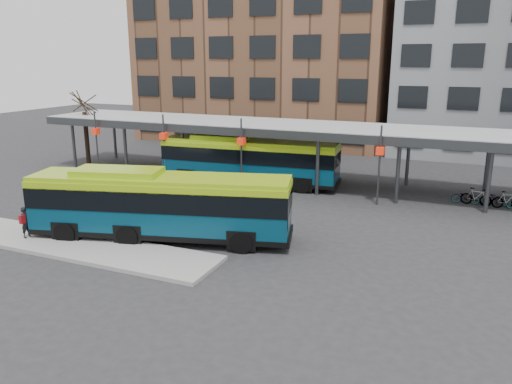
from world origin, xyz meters
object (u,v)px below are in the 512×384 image
(tree, at_px, (87,136))
(pedestrian, at_px, (26,222))
(bus_front, at_px, (160,204))
(bus_rear, at_px, (249,159))

(tree, relative_size, pedestrian, 3.69)
(bus_front, relative_size, pedestrian, 8.41)
(tree, bearing_deg, pedestrian, -57.91)
(bus_rear, bearing_deg, tree, 172.92)
(tree, distance_m, bus_rear, 14.80)
(bus_front, height_order, pedestrian, bus_front)
(pedestrian, bearing_deg, bus_front, -66.84)
(bus_rear, relative_size, pedestrian, 8.24)
(tree, xyz_separation_m, bus_front, (15.35, -12.42, -0.64))
(bus_front, relative_size, bus_rear, 1.02)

